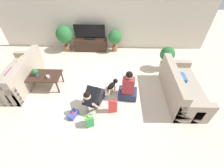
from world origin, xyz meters
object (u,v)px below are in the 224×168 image
Objects in this scene: coffee_table at (43,77)px; tv_console at (91,45)px; sofa_right at (181,88)px; potted_plant_corner_right at (167,57)px; gift_box_a at (89,121)px; gift_box_b at (73,114)px; sofa_left at (20,76)px; potted_plant_back_right at (115,38)px; person_sitting at (128,88)px; tv at (90,33)px; potted_plant_back_left at (65,35)px; gift_bag_a at (113,106)px; dog at (113,85)px; tabletop_plant at (35,72)px; mug at (48,77)px; person_kneeling at (94,97)px.

coffee_table is 2.56m from tv_console.
sofa_right is at bearing -41.30° from tv_console.
potted_plant_corner_right is 3.32m from gift_box_a.
gift_box_a is 0.54m from gift_box_b.
gift_box_b is (1.89, -1.20, -0.24)m from sofa_left.
person_sitting reaches higher than potted_plant_back_right.
potted_plant_corner_right is at bearing -24.69° from tv_console.
tv is at bearing 48.70° from sofa_right.
potted_plant_back_left is at bearing 87.59° from coffee_table.
gift_bag_a is at bearing -72.47° from tv_console.
dog is (1.98, -2.36, -0.42)m from potted_plant_back_left.
sofa_right is at bearing -83.37° from potted_plant_corner_right.
tabletop_plant is at bearing 139.51° from gift_box_b.
person_kneeling is at bearing -22.82° from mug.
potted_plant_back_left is 2.28m from tabletop_plant.
gift_box_a reaches higher than dog.
sofa_left is at bearing 148.67° from gift_box_a.
gift_box_b is at bearing -48.22° from mug.
gift_bag_a is 2.47m from tabletop_plant.
person_kneeling is at bearing -80.61° from tv_console.
potted_plant_back_left is 3.76m from gift_bag_a.
gift_box_a is 1.15× the size of gift_box_b.
sofa_right is at bearing -3.65° from coffee_table.
potted_plant_back_left is (-1.00, -0.05, 0.41)m from tv_console.
dog is at bearing -67.81° from tv.
gift_bag_a is (2.10, -0.89, -0.20)m from coffee_table.
mug is (-0.88, -2.42, -0.24)m from tv.
person_kneeling is (0.50, -3.00, 0.09)m from tv_console.
coffee_table is 3.20× the size of gift_box_b.
coffee_table is 4.00m from potted_plant_corner_right.
gift_box_a is at bearing 51.82° from person_sitting.
tabletop_plant is (-1.26, 1.08, 0.51)m from gift_box_b.
sofa_left is 15.69× the size of mug.
person_sitting is 4.35× the size of tabletop_plant.
sofa_left reaches higher than tv_console.
sofa_left is 2.93m from tv.
gift_box_a is at bearing -74.98° from person_kneeling.
potted_plant_back_right is at bearing 51.61° from mug.
gift_box_a reaches higher than gift_box_b.
potted_plant_back_left reaches higher than sofa_right.
dog is (0.98, -2.41, -0.01)m from tv_console.
tabletop_plant is (-2.25, 0.09, 0.35)m from dog.
gift_box_b is (-1.43, -0.71, -0.29)m from person_sitting.
tv is 2.71× the size of dog.
potted_plant_back_left is (-3.92, 2.51, 0.34)m from sofa_right.
potted_plant_back_left is 3.11× the size of gift_box_b.
dog is at bearing -67.81° from tv_console.
potted_plant_back_right is at bearing 98.82° from person_kneeling.
coffee_table is 4.69× the size of tabletop_plant.
potted_plant_corner_right is at bearing 14.42° from tabletop_plant.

